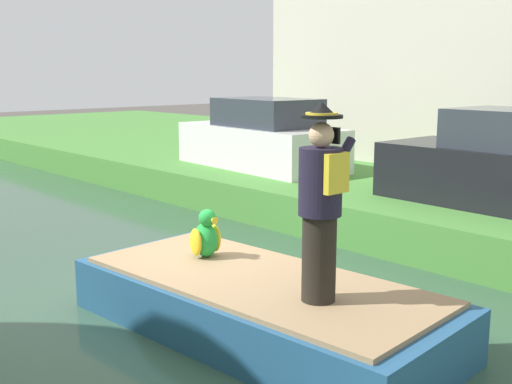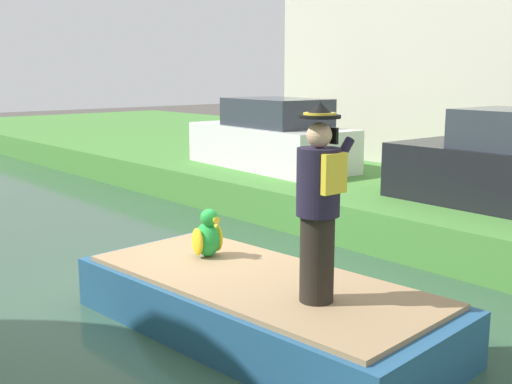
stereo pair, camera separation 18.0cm
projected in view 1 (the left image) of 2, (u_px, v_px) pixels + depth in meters
ground_plane at (186, 308)px, 7.68m from camera, size 80.00×80.00×0.00m
canal_water at (185, 304)px, 7.67m from camera, size 6.29×48.00×0.10m
boat at (259, 305)px, 6.65m from camera, size 2.12×4.33×0.61m
person_pirate at (321, 204)px, 5.76m from camera, size 0.61×0.42×1.85m
parrot_plush at (206, 236)px, 7.28m from camera, size 0.36×0.35×0.57m
parked_car_white at (262, 138)px, 13.77m from camera, size 1.98×4.11×1.50m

